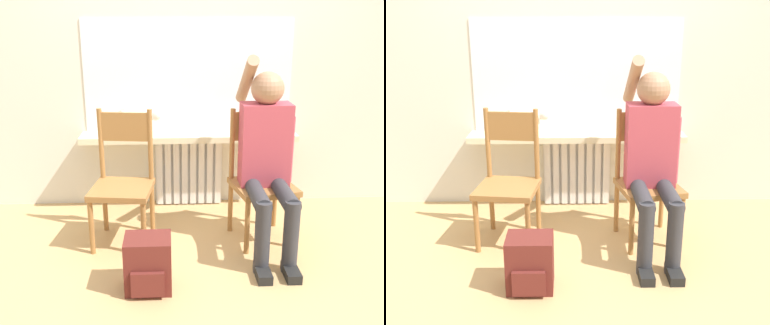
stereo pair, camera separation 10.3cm
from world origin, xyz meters
The scene contains 10 objects.
ground_plane centered at (0.00, 0.00, 0.00)m, with size 12.00×12.00×0.00m, color tan.
wall_with_window centered at (0.00, 1.23, 1.35)m, with size 7.00×0.06×2.70m.
radiator centered at (0.00, 1.15, 0.30)m, with size 0.57×0.08×0.60m.
windowsill centered at (0.00, 1.07, 0.62)m, with size 1.76×0.26×0.05m.
window_glass centered at (0.00, 1.20, 1.10)m, with size 1.69×0.01×0.90m.
chair_left centered at (-0.49, 0.50, 0.47)m, with size 0.46×0.46×0.94m.
chair_right centered at (0.49, 0.50, 0.47)m, with size 0.48×0.48×0.94m.
person centered at (0.50, 0.37, 0.67)m, with size 0.36×1.02×1.33m.
cat centered at (-0.39, 1.06, 0.79)m, with size 0.44×0.12×0.23m.
backpack centered at (-0.30, -0.14, 0.16)m, with size 0.27×0.25×0.33m.
Camera 2 is at (-0.06, -2.50, 1.55)m, focal length 42.00 mm.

